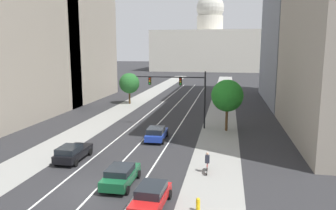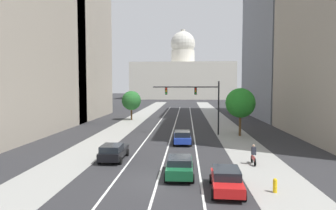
{
  "view_description": "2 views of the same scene",
  "coord_description": "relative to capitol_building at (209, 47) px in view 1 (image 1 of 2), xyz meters",
  "views": [
    {
      "loc": [
        9.11,
        -20.79,
        10.02
      ],
      "look_at": [
        1.41,
        20.88,
        2.7
      ],
      "focal_mm": 34.77,
      "sensor_mm": 36.0,
      "label": 1
    },
    {
      "loc": [
        1.99,
        -20.28,
        6.65
      ],
      "look_at": [
        -0.63,
        21.38,
        3.94
      ],
      "focal_mm": 31.58,
      "sensor_mm": 36.0,
      "label": 2
    }
  ],
  "objects": [
    {
      "name": "sidewalk_right",
      "position": [
        8.25,
        -101.05,
        -10.91
      ],
      "size": [
        4.47,
        130.0,
        0.01
      ],
      "primitive_type": "cube",
      "color": "gray",
      "rests_on": "ground"
    },
    {
      "name": "street_tree_mid_left",
      "position": [
        -8.7,
        -99.65,
        -7.12
      ],
      "size": [
        3.73,
        3.73,
        5.68
      ],
      "color": "#51381E",
      "rests_on": "ground"
    },
    {
      "name": "car_blue",
      "position": [
        1.51,
        -122.79,
        -10.11
      ],
      "size": [
        2.24,
        4.48,
        1.54
      ],
      "rotation": [
        0.0,
        0.0,
        1.61
      ],
      "color": "#1E389E",
      "rests_on": "ground"
    },
    {
      "name": "traffic_signal_mast",
      "position": [
        3.55,
        -116.21,
        -5.81
      ],
      "size": [
        8.98,
        0.39,
        7.28
      ],
      "color": "black",
      "rests_on": "ground"
    },
    {
      "name": "car_red",
      "position": [
        4.52,
        -137.92,
        -10.15
      ],
      "size": [
        2.16,
        4.31,
        1.44
      ],
      "rotation": [
        0.0,
        0.0,
        1.53
      ],
      "color": "red",
      "rests_on": "ground"
    },
    {
      "name": "lane_stripe_center",
      "position": [
        0.0,
        -111.05,
        -10.9
      ],
      "size": [
        0.16,
        90.0,
        0.01
      ],
      "primitive_type": "cube",
      "color": "white",
      "rests_on": "ground"
    },
    {
      "name": "office_tower_far_right",
      "position": [
        25.07,
        -91.95,
        6.91
      ],
      "size": [
        18.13,
        27.9,
        35.57
      ],
      "color": "gray",
      "rests_on": "ground"
    },
    {
      "name": "lane_stripe_right",
      "position": [
        3.01,
        -111.05,
        -10.9
      ],
      "size": [
        0.16,
        90.0,
        0.01
      ],
      "primitive_type": "cube",
      "color": "white",
      "rests_on": "ground"
    },
    {
      "name": "fire_hydrant",
      "position": [
        7.52,
        -137.93,
        -10.45
      ],
      "size": [
        0.26,
        0.35,
        0.91
      ],
      "color": "yellow",
      "rests_on": "ground"
    },
    {
      "name": "lane_stripe_left",
      "position": [
        -3.01,
        -111.05,
        -10.9
      ],
      "size": [
        0.16,
        90.0,
        0.01
      ],
      "primitive_type": "cube",
      "color": "white",
      "rests_on": "ground"
    },
    {
      "name": "sidewalk_left",
      "position": [
        -8.25,
        -101.05,
        -10.91
      ],
      "size": [
        4.47,
        130.0,
        0.01
      ],
      "primitive_type": "cube",
      "color": "gray",
      "rests_on": "ground"
    },
    {
      "name": "cyclist",
      "position": [
        7.66,
        -131.35,
        -10.06
      ],
      "size": [
        0.37,
        1.7,
        1.72
      ],
      "rotation": [
        0.0,
        0.0,
        1.6
      ],
      "color": "black",
      "rests_on": "ground"
    },
    {
      "name": "street_tree_far_right",
      "position": [
        9.09,
        -116.9,
        -6.52
      ],
      "size": [
        3.91,
        3.91,
        6.36
      ],
      "color": "#51381E",
      "rests_on": "ground"
    },
    {
      "name": "ground_plane",
      "position": [
        0.0,
        -96.05,
        -10.91
      ],
      "size": [
        400.0,
        400.0,
        0.0
      ],
      "primitive_type": "plane",
      "color": "#2B2B2D"
    },
    {
      "name": "car_black",
      "position": [
        -4.51,
        -130.67,
        -10.12
      ],
      "size": [
        2.08,
        4.53,
        1.52
      ],
      "rotation": [
        0.0,
        0.0,
        1.58
      ],
      "color": "black",
      "rests_on": "ground"
    },
    {
      "name": "capitol_building",
      "position": [
        0.0,
        0.0,
        0.0
      ],
      "size": [
        51.77,
        28.68,
        36.0
      ],
      "color": "beige",
      "rests_on": "ground"
    },
    {
      "name": "car_green",
      "position": [
        1.51,
        -135.0,
        -10.13
      ],
      "size": [
        2.09,
        4.39,
        1.48
      ],
      "rotation": [
        0.0,
        0.0,
        1.57
      ],
      "color": "#14512D",
      "rests_on": "ground"
    }
  ]
}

